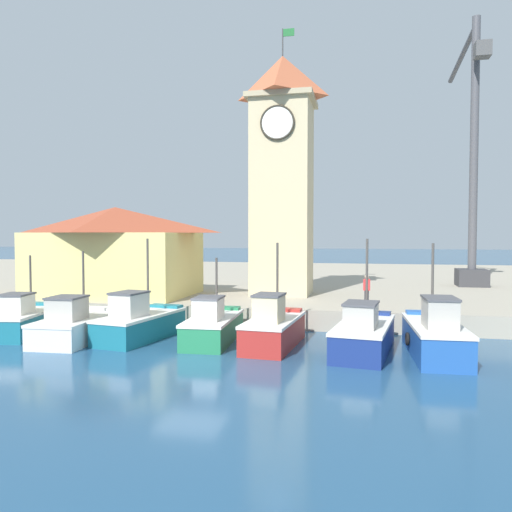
% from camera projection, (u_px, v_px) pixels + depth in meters
% --- Properties ---
extents(ground_plane, '(300.00, 300.00, 0.00)m').
position_uv_depth(ground_plane, '(191.00, 358.00, 18.66)').
color(ground_plane, navy).
extents(quay_wharf, '(120.00, 40.00, 1.01)m').
position_uv_depth(quay_wharf, '(292.00, 281.00, 44.19)').
color(quay_wharf, '#A89E89').
rests_on(quay_wharf, ground).
extents(fishing_boat_far_left, '(2.66, 4.75, 3.65)m').
position_uv_depth(fishing_boat_far_left, '(25.00, 320.00, 23.02)').
color(fishing_boat_far_left, '#196B7F').
rests_on(fishing_boat_far_left, ground).
extents(fishing_boat_left_outer, '(2.42, 4.84, 3.88)m').
position_uv_depth(fishing_boat_left_outer, '(76.00, 325.00, 21.73)').
color(fishing_boat_left_outer, silver).
rests_on(fishing_boat_left_outer, ground).
extents(fishing_boat_left_inner, '(2.65, 5.00, 4.45)m').
position_uv_depth(fishing_boat_left_inner, '(140.00, 323.00, 22.03)').
color(fishing_boat_left_inner, '#196B7F').
rests_on(fishing_boat_left_inner, ground).
extents(fishing_boat_mid_left, '(2.06, 4.84, 3.61)m').
position_uv_depth(fishing_boat_mid_left, '(213.00, 326.00, 21.48)').
color(fishing_boat_mid_left, '#237A4C').
rests_on(fishing_boat_mid_left, ground).
extents(fishing_boat_center, '(2.11, 4.70, 4.29)m').
position_uv_depth(fishing_boat_center, '(273.00, 328.00, 20.55)').
color(fishing_boat_center, '#AD2823').
rests_on(fishing_boat_center, ground).
extents(fishing_boat_mid_right, '(2.61, 5.43, 4.47)m').
position_uv_depth(fishing_boat_mid_right, '(364.00, 334.00, 19.57)').
color(fishing_boat_mid_right, navy).
rests_on(fishing_boat_mid_right, ground).
extents(fishing_boat_right_inner, '(2.12, 5.21, 4.30)m').
position_uv_depth(fishing_boat_right_inner, '(435.00, 335.00, 18.88)').
color(fishing_boat_right_inner, '#2356A8').
rests_on(fishing_boat_right_inner, ground).
extents(clock_tower, '(3.93, 3.93, 15.94)m').
position_uv_depth(clock_tower, '(282.00, 170.00, 30.15)').
color(clock_tower, beige).
rests_on(clock_tower, quay_wharf).
extents(warehouse_left, '(9.36, 6.58, 5.26)m').
position_uv_depth(warehouse_left, '(115.00, 250.00, 29.82)').
color(warehouse_left, '#E5D17A').
rests_on(warehouse_left, quay_wharf).
extents(port_crane_near, '(2.00, 7.79, 18.64)m').
position_uv_depth(port_crane_near, '(473.00, 184.00, 34.86)').
color(port_crane_near, '#353539').
rests_on(port_crane_near, quay_wharf).
extents(dock_worker_near_tower, '(0.34, 0.22, 1.62)m').
position_uv_depth(dock_worker_near_tower, '(367.00, 290.00, 24.81)').
color(dock_worker_near_tower, '#33333D').
rests_on(dock_worker_near_tower, quay_wharf).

